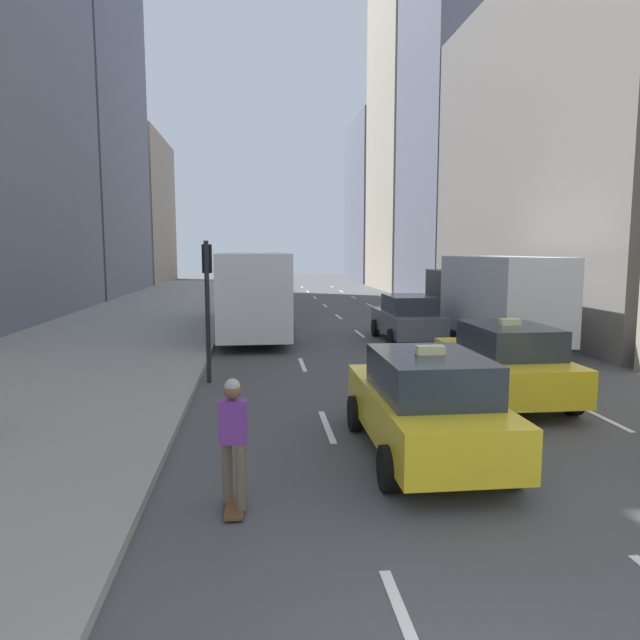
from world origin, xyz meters
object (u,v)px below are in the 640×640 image
Objects in this scene: box_truck at (490,297)px; traffic_light_pole at (207,288)px; taxi_lead at (504,362)px; city_bus at (255,288)px; taxi_second at (425,404)px; skateboarder at (233,438)px; sedan_black_near at (407,318)px.

traffic_light_pole reaches higher than box_truck.
taxi_lead is 13.20m from city_bus.
taxi_second is 2.52× the size of skateboarder.
taxi_lead is 1.22× the size of traffic_light_pole.
taxi_second is 1.00× the size of sedan_black_near.
skateboarder is at bearing -90.73° from city_bus.
city_bus is at bearing 115.23° from taxi_lead.
taxi_second reaches higher than skateboarder.
skateboarder is at bearing -139.99° from taxi_lead.
skateboarder is at bearing -151.54° from taxi_second.
taxi_lead is 7.38m from traffic_light_pole.
city_bus is at bearing 83.07° from traffic_light_pole.
sedan_black_near is 14.47m from skateboarder.
skateboarder is at bearing -113.74° from sedan_black_near.
taxi_second is at bearing -130.74° from taxi_lead.
city_bus is at bearing 147.63° from sedan_black_near.
sedan_black_near is 1.22× the size of traffic_light_pole.
sedan_black_near is at bearing 90.00° from taxi_lead.
taxi_lead is 1.00× the size of sedan_black_near.
skateboarder is at bearing -124.75° from box_truck.
traffic_light_pole reaches higher than sedan_black_near.
taxi_lead is 0.38× the size of city_bus.
taxi_second is 0.52× the size of box_truck.
box_truck reaches higher than taxi_lead.
taxi_lead is at bearing -64.77° from city_bus.
city_bus reaches higher than box_truck.
traffic_light_pole is (-1.14, -9.36, 0.62)m from city_bus.
sedan_black_near is at bearing 40.68° from traffic_light_pole.
taxi_lead is 2.52× the size of skateboarder.
traffic_light_pole reaches higher than city_bus.
taxi_lead is at bearing -90.00° from sedan_black_near.
taxi_lead reaches higher than sedan_black_near.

